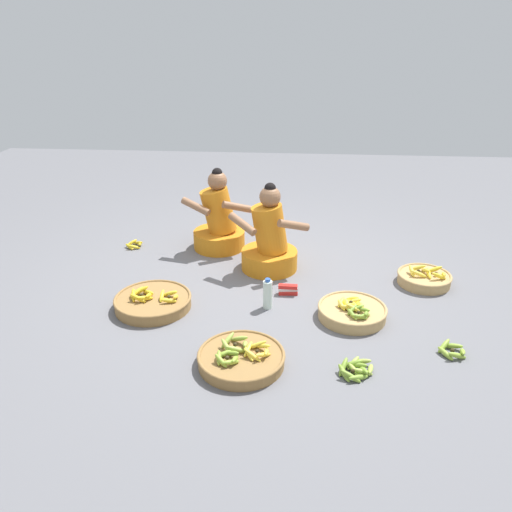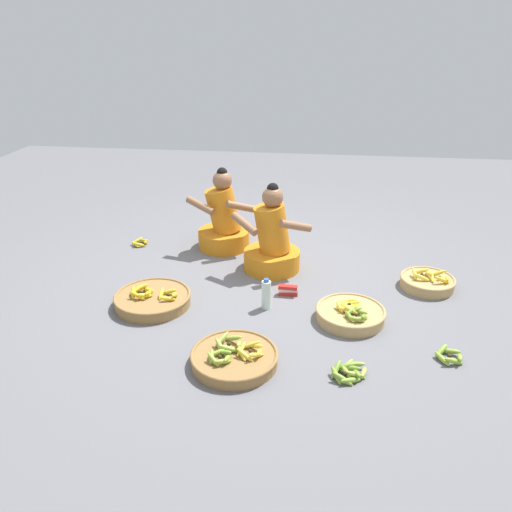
% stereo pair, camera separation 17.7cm
% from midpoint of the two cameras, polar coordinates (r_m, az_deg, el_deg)
% --- Properties ---
extents(ground_plane, '(10.00, 10.00, 0.00)m').
position_cam_midpoint_polar(ground_plane, '(4.50, 1.46, -3.02)').
color(ground_plane, slate).
extents(vendor_woman_front, '(0.74, 0.52, 0.83)m').
position_cam_midpoint_polar(vendor_woman_front, '(4.64, 2.90, 1.53)').
color(vendor_woman_front, orange).
rests_on(vendor_woman_front, ground).
extents(vendor_woman_behind, '(0.71, 0.52, 0.83)m').
position_cam_midpoint_polar(vendor_woman_behind, '(5.12, -2.70, 3.79)').
color(vendor_woman_behind, orange).
rests_on(vendor_woman_behind, ground).
extents(banana_basket_back_right, '(0.54, 0.54, 0.16)m').
position_cam_midpoint_polar(banana_basket_back_right, '(4.01, 11.84, -6.37)').
color(banana_basket_back_right, tan).
rests_on(banana_basket_back_right, ground).
extents(banana_basket_back_left, '(0.59, 0.59, 0.16)m').
position_cam_midpoint_polar(banana_basket_back_left, '(3.46, -0.97, -11.35)').
color(banana_basket_back_left, olive).
rests_on(banana_basket_back_left, ground).
extents(banana_basket_back_center, '(0.47, 0.47, 0.17)m').
position_cam_midpoint_polar(banana_basket_back_center, '(4.67, 19.78, -2.73)').
color(banana_basket_back_center, tan).
rests_on(banana_basket_back_center, ground).
extents(banana_basket_near_vendor, '(0.62, 0.62, 0.16)m').
position_cam_midpoint_polar(banana_basket_near_vendor, '(4.19, -10.38, -4.79)').
color(banana_basket_near_vendor, olive).
rests_on(banana_basket_near_vendor, ground).
extents(loose_bananas_front_left, '(0.19, 0.20, 0.07)m').
position_cam_midpoint_polar(loose_bananas_front_left, '(5.37, -11.96, 1.49)').
color(loose_bananas_front_left, gold).
rests_on(loose_bananas_front_left, ground).
extents(loose_bananas_front_right, '(0.21, 0.22, 0.09)m').
position_cam_midpoint_polar(loose_bananas_front_right, '(3.78, 22.21, -10.38)').
color(loose_bananas_front_right, '#8CAD38').
rests_on(loose_bananas_front_right, ground).
extents(loose_bananas_front_center, '(0.26, 0.26, 0.10)m').
position_cam_midpoint_polar(loose_bananas_front_center, '(3.44, 11.86, -12.65)').
color(loose_bananas_front_center, olive).
rests_on(loose_bananas_front_center, ground).
extents(water_bottle, '(0.08, 0.08, 0.26)m').
position_cam_midpoint_polar(water_bottle, '(4.05, 2.42, -4.36)').
color(water_bottle, silver).
rests_on(water_bottle, ground).
extents(packet_carton_stack, '(0.16, 0.07, 0.09)m').
position_cam_midpoint_polar(packet_carton_stack, '(4.29, 4.81, -3.86)').
color(packet_carton_stack, red).
rests_on(packet_carton_stack, ground).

